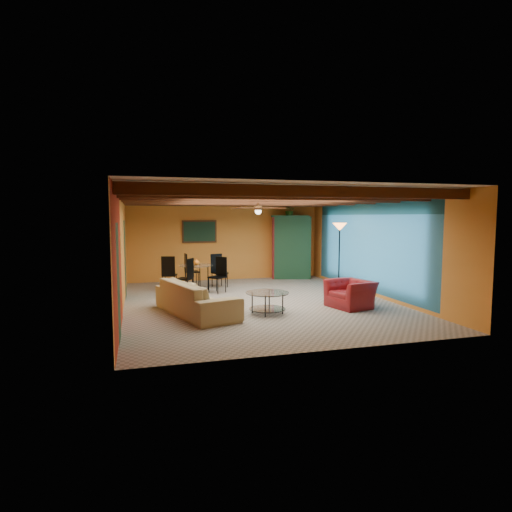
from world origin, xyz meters
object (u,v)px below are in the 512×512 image
object	(u,v)px
potted_plant	(290,210)
vase	(196,252)
armchair	(350,294)
sofa	(196,298)
floor_lamp	(339,257)
armoire	(290,248)
dining_table	(197,273)
coffee_table	(267,303)

from	to	relation	value
potted_plant	vase	world-z (taller)	potted_plant
potted_plant	armchair	bearing A→B (deg)	-93.05
vase	sofa	bearing A→B (deg)	-97.88
sofa	potted_plant	size ratio (longest dim) A/B	5.18
armchair	floor_lamp	xyz separation A→B (m)	(0.71, 2.01, 0.67)
sofa	armoire	world-z (taller)	armoire
dining_table	coffee_table	bearing A→B (deg)	-72.29
sofa	dining_table	bearing A→B (deg)	-24.87
coffee_table	potted_plant	size ratio (longest dim) A/B	1.99
armoire	potted_plant	distance (m)	1.31
armoire	coffee_table	bearing A→B (deg)	-99.46
sofa	potted_plant	world-z (taller)	potted_plant
sofa	coffee_table	xyz separation A→B (m)	(1.53, -0.38, -0.12)
dining_table	vase	size ratio (longest dim) A/B	10.13
sofa	armchair	xyz separation A→B (m)	(3.62, -0.30, -0.04)
armchair	armoire	bearing A→B (deg)	163.31
sofa	dining_table	xyz separation A→B (m)	(0.42, 3.07, 0.14)
sofa	dining_table	size ratio (longest dim) A/B	1.28
armoire	dining_table	bearing A→B (deg)	-140.43
dining_table	armoire	distance (m)	3.81
potted_plant	sofa	bearing A→B (deg)	-130.23
floor_lamp	sofa	bearing A→B (deg)	-158.38
dining_table	floor_lamp	bearing A→B (deg)	-19.13
coffee_table	potted_plant	distance (m)	5.89
dining_table	potted_plant	distance (m)	4.20
dining_table	sofa	bearing A→B (deg)	-97.88
armchair	armoire	xyz separation A→B (m)	(0.26, 4.88, 0.74)
sofa	coffee_table	bearing A→B (deg)	-121.05
coffee_table	vase	size ratio (longest dim) A/B	4.96
armoire	floor_lamp	xyz separation A→B (m)	(0.45, -2.87, -0.08)
sofa	armoire	bearing A→B (deg)	-57.21
dining_table	vase	bearing A→B (deg)	0.00
armchair	coffee_table	bearing A→B (deg)	-101.36
armchair	dining_table	world-z (taller)	dining_table
coffee_table	floor_lamp	distance (m)	3.58
sofa	floor_lamp	bearing A→B (deg)	-85.37
dining_table	potted_plant	xyz separation A→B (m)	(3.45, 1.52, 1.86)
sofa	potted_plant	distance (m)	6.33
floor_lamp	potted_plant	size ratio (longest dim) A/B	4.09
floor_lamp	vase	world-z (taller)	floor_lamp
dining_table	vase	xyz separation A→B (m)	(0.00, 0.00, 0.61)
potted_plant	vase	size ratio (longest dim) A/B	2.49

